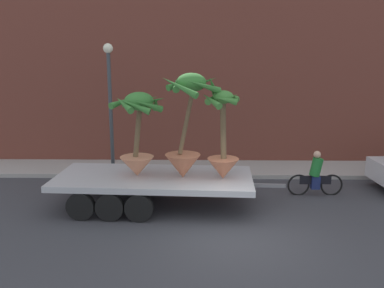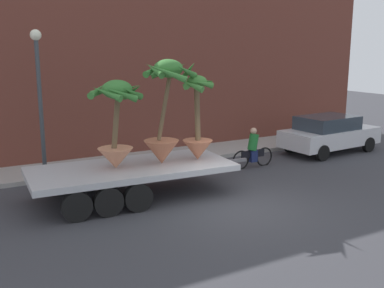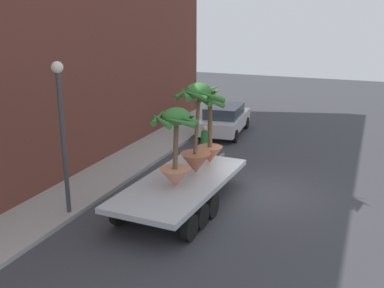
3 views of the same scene
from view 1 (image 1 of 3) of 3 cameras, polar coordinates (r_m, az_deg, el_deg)
name	(u,v)px [view 1 (image 1 of 3)]	position (r m, az deg, el deg)	size (l,w,h in m)	color
ground_plane	(235,237)	(10.84, 5.95, -12.81)	(60.00, 60.00, 0.00)	#38383D
sidewalk	(222,169)	(16.53, 4.18, -3.48)	(24.00, 2.20, 0.15)	#A39E99
building_facade	(221,68)	(17.59, 4.08, 10.50)	(24.00, 1.20, 8.02)	brown
flatbed_trailer	(146,182)	(12.66, -6.39, -5.26)	(7.02, 2.88, 0.98)	#B7BABF
potted_palm_rear	(223,144)	(11.97, 4.33, 0.01)	(1.18, 1.21, 2.62)	#B26647
potted_palm_middle	(138,133)	(12.28, -7.51, 1.56)	(1.72, 1.64, 2.55)	tan
potted_palm_front	(187,129)	(11.96, -0.72, 2.09)	(1.77, 1.77, 3.11)	#B26647
cyclist	(316,176)	(14.17, 16.86, -4.25)	(1.84, 0.35, 1.54)	black
street_lamp	(110,92)	(15.48, -11.38, 7.12)	(0.36, 0.36, 4.83)	#383D42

